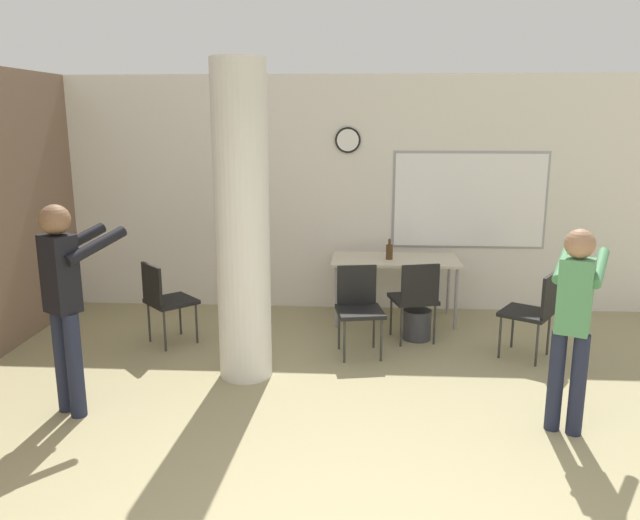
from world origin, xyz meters
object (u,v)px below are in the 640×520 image
chair_near_pillar (165,297)px  person_watching_back (65,293)px  chair_table_right (415,295)px  person_playing_side (574,315)px  bottle_on_table (389,251)px  chair_mid_room (534,308)px  folding_table (395,263)px  chair_table_front (359,304)px

chair_near_pillar → person_watching_back: bearing=-100.3°
chair_table_right → person_playing_side: size_ratio=0.56×
bottle_on_table → person_playing_side: size_ratio=0.15×
chair_table_right → chair_mid_room: size_ratio=1.00×
folding_table → person_playing_side: person_playing_side is taller
folding_table → chair_mid_room: bearing=-40.7°
chair_table_front → person_watching_back: person_watching_back is taller
bottle_on_table → chair_near_pillar: (-2.34, -0.89, -0.32)m
bottle_on_table → chair_table_right: (0.24, -0.68, -0.32)m
bottle_on_table → chair_mid_room: bottle_on_table is taller
chair_table_right → person_watching_back: bearing=-148.4°
chair_mid_room → chair_table_front: bearing=178.1°
bottle_on_table → person_watching_back: (-2.62, -2.44, 0.16)m
folding_table → bottle_on_table: (-0.07, -0.03, 0.15)m
chair_table_front → chair_table_right: bearing=29.3°
chair_table_right → chair_table_front: size_ratio=1.00×
chair_table_front → chair_mid_room: 1.69m
bottle_on_table → chair_near_pillar: bottle_on_table is taller
bottle_on_table → chair_near_pillar: 2.52m
chair_table_right → person_watching_back: 3.40m
person_watching_back → person_playing_side: 3.83m
folding_table → chair_near_pillar: bearing=-159.0°
folding_table → bottle_on_table: bottle_on_table is taller
chair_table_front → person_playing_side: person_playing_side is taller
bottle_on_table → chair_near_pillar: size_ratio=0.27×
person_playing_side → bottle_on_table: bearing=115.6°
chair_table_right → chair_mid_room: (1.10, -0.39, 0.00)m
bottle_on_table → chair_mid_room: size_ratio=0.27×
chair_table_front → chair_near_pillar: 2.00m
person_watching_back → person_playing_side: (3.82, -0.08, -0.08)m
chair_near_pillar → chair_mid_room: bearing=-2.7°
chair_table_right → chair_near_pillar: same height
chair_near_pillar → chair_mid_room: 3.69m
person_playing_side → chair_table_front: bearing=135.8°
person_watching_back → bottle_on_table: bearing=43.0°
person_playing_side → folding_table: bearing=114.0°
person_watching_back → folding_table: bearing=42.6°
chair_table_right → chair_near_pillar: size_ratio=1.00×
chair_near_pillar → person_playing_side: 3.92m
chair_table_front → person_watching_back: 2.73m
chair_table_front → chair_mid_room: size_ratio=1.00×
chair_table_front → person_watching_back: (-2.27, -1.43, 0.48)m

